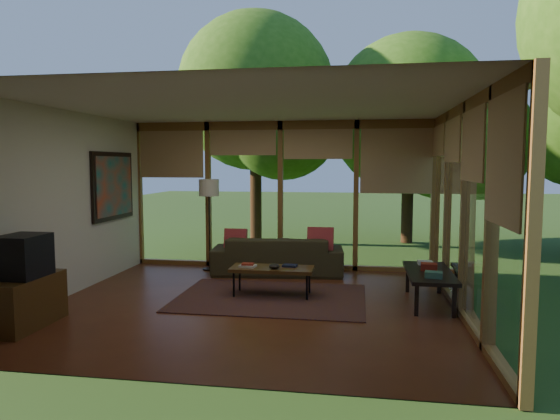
% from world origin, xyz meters
% --- Properties ---
extents(floor, '(5.50, 5.50, 0.00)m').
position_xyz_m(floor, '(0.00, 0.00, 0.00)').
color(floor, brown).
rests_on(floor, ground).
extents(ceiling, '(5.50, 5.50, 0.00)m').
position_xyz_m(ceiling, '(0.00, 0.00, 2.70)').
color(ceiling, silver).
rests_on(ceiling, ground).
extents(wall_left, '(0.04, 5.00, 2.70)m').
position_xyz_m(wall_left, '(-2.75, 0.00, 1.35)').
color(wall_left, beige).
rests_on(wall_left, ground).
extents(wall_front, '(5.50, 0.04, 2.70)m').
position_xyz_m(wall_front, '(0.00, -2.50, 1.35)').
color(wall_front, beige).
rests_on(wall_front, ground).
extents(window_wall_back, '(5.50, 0.12, 2.70)m').
position_xyz_m(window_wall_back, '(0.00, 2.50, 1.35)').
color(window_wall_back, brown).
rests_on(window_wall_back, ground).
extents(window_wall_right, '(0.12, 5.00, 2.70)m').
position_xyz_m(window_wall_right, '(2.75, 0.00, 1.35)').
color(window_wall_right, brown).
rests_on(window_wall_right, ground).
extents(tree_nw, '(3.78, 3.78, 5.54)m').
position_xyz_m(tree_nw, '(-1.06, 5.43, 3.65)').
color(tree_nw, '#392414').
rests_on(tree_nw, ground).
extents(tree_ne, '(3.84, 3.84, 5.03)m').
position_xyz_m(tree_ne, '(2.60, 6.02, 3.10)').
color(tree_ne, '#392414').
rests_on(tree_ne, ground).
extents(rug, '(2.69, 1.90, 0.01)m').
position_xyz_m(rug, '(0.20, 0.39, 0.01)').
color(rug, brown).
rests_on(rug, floor).
extents(sofa, '(2.33, 1.09, 0.66)m').
position_xyz_m(sofa, '(0.03, 2.00, 0.33)').
color(sofa, '#38321C').
rests_on(sofa, floor).
extents(pillow_left, '(0.39, 0.21, 0.41)m').
position_xyz_m(pillow_left, '(-0.72, 1.95, 0.58)').
color(pillow_left, maroon).
rests_on(pillow_left, sofa).
extents(pillow_right, '(0.45, 0.24, 0.47)m').
position_xyz_m(pillow_right, '(0.78, 1.95, 0.60)').
color(pillow_right, maroon).
rests_on(pillow_right, sofa).
extents(ct_book_lower, '(0.25, 0.21, 0.03)m').
position_xyz_m(ct_book_lower, '(-0.16, 0.46, 0.44)').
color(ct_book_lower, beige).
rests_on(ct_book_lower, coffee_table).
extents(ct_book_upper, '(0.17, 0.14, 0.03)m').
position_xyz_m(ct_book_upper, '(-0.16, 0.46, 0.47)').
color(ct_book_upper, maroon).
rests_on(ct_book_upper, coffee_table).
extents(ct_book_side, '(0.22, 0.17, 0.03)m').
position_xyz_m(ct_book_side, '(0.44, 0.59, 0.44)').
color(ct_book_side, black).
rests_on(ct_book_side, coffee_table).
extents(ct_bowl, '(0.16, 0.16, 0.07)m').
position_xyz_m(ct_bowl, '(0.24, 0.41, 0.46)').
color(ct_bowl, black).
rests_on(ct_bowl, coffee_table).
extents(media_cabinet, '(0.50, 1.00, 0.60)m').
position_xyz_m(media_cabinet, '(-2.47, -1.32, 0.30)').
color(media_cabinet, '#523416').
rests_on(media_cabinet, floor).
extents(television, '(0.45, 0.55, 0.50)m').
position_xyz_m(television, '(-2.45, -1.32, 0.85)').
color(television, black).
rests_on(television, media_cabinet).
extents(console_book_a, '(0.24, 0.19, 0.08)m').
position_xyz_m(console_book_a, '(2.40, 0.05, 0.49)').
color(console_book_a, '#355D4C').
rests_on(console_book_a, side_console).
extents(console_book_b, '(0.24, 0.18, 0.10)m').
position_xyz_m(console_book_b, '(2.40, 0.50, 0.50)').
color(console_book_b, maroon).
rests_on(console_book_b, side_console).
extents(console_book_c, '(0.21, 0.16, 0.06)m').
position_xyz_m(console_book_c, '(2.40, 0.90, 0.48)').
color(console_book_c, beige).
rests_on(console_book_c, side_console).
extents(floor_lamp, '(0.36, 0.36, 1.65)m').
position_xyz_m(floor_lamp, '(-1.24, 2.11, 1.41)').
color(floor_lamp, black).
rests_on(floor_lamp, floor).
extents(coffee_table, '(1.20, 0.50, 0.43)m').
position_xyz_m(coffee_table, '(0.19, 0.51, 0.39)').
color(coffee_table, '#523416').
rests_on(coffee_table, floor).
extents(side_console, '(0.60, 1.40, 0.46)m').
position_xyz_m(side_console, '(2.40, 0.45, 0.41)').
color(side_console, black).
rests_on(side_console, floor).
extents(wall_painting, '(0.06, 1.35, 1.15)m').
position_xyz_m(wall_painting, '(-2.71, 1.40, 1.55)').
color(wall_painting, black).
rests_on(wall_painting, wall_left).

